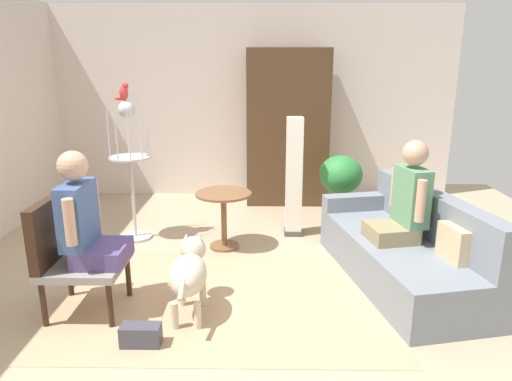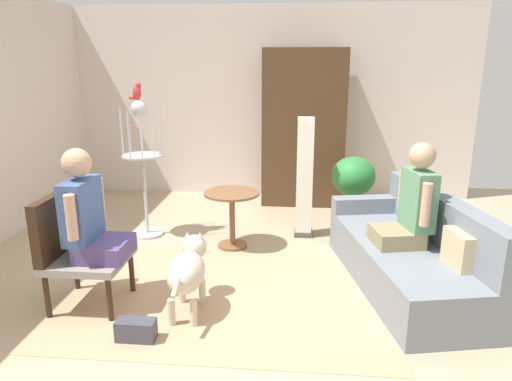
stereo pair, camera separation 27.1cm
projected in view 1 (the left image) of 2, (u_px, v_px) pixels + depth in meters
The scene contains 15 objects.
ground_plane at pixel (231, 301), 3.85m from camera, with size 7.86×7.86×0.00m, color tan.
back_wall at pixel (245, 103), 6.70m from camera, with size 6.03×0.12×2.71m, color silver.
area_rug at pixel (225, 297), 3.91m from camera, with size 2.71×1.90×0.01m, color tan.
couch at pixel (404, 250), 4.18m from camera, with size 1.19×2.09×0.81m.
armchair at pixel (68, 250), 3.58m from camera, with size 0.60×0.58×0.92m.
person_on_couch at pixel (405, 200), 4.02m from camera, with size 0.52×0.52×0.89m.
person_on_armchair at pixel (85, 219), 3.50m from camera, with size 0.46×0.57×0.88m.
round_end_table at pixel (224, 209), 4.86m from camera, with size 0.59×0.59×0.61m.
dog at pixel (189, 271), 3.58m from camera, with size 0.29×0.83×0.58m.
bird_cage_stand at pixel (130, 163), 5.01m from camera, with size 0.45×0.45×1.54m.
parrot at pixel (124, 92), 4.81m from camera, with size 0.17×0.10×0.19m.
potted_plant at pixel (340, 183), 5.41m from camera, with size 0.50×0.50×0.89m.
column_lamp at pixel (294, 178), 5.18m from camera, with size 0.20×0.20×1.36m.
armoire_cabinet at pixel (287, 128), 6.38m from camera, with size 1.11×0.56×2.11m, color #4C331E.
handbag at pixel (141, 335), 3.23m from camera, with size 0.28×0.13×0.16m, color #3F3F4C.
Camera 1 is at (0.26, -3.46, 1.92)m, focal length 32.30 mm.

